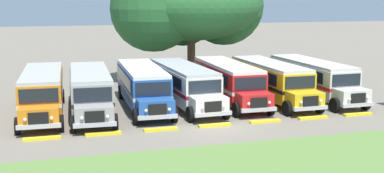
% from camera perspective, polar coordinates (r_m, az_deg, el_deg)
% --- Properties ---
extents(ground_plane, '(220.00, 220.00, 0.00)m').
position_cam_1_polar(ground_plane, '(29.89, 2.49, -4.53)').
color(ground_plane, slate).
extents(foreground_grass_strip, '(80.00, 9.04, 0.01)m').
position_cam_1_polar(foreground_grass_strip, '(22.57, 9.39, -9.63)').
color(foreground_grass_strip, olive).
rests_on(foreground_grass_strip, ground_plane).
extents(parked_bus_slot_0, '(3.04, 10.89, 2.82)m').
position_cam_1_polar(parked_bus_slot_0, '(33.96, -16.88, -0.43)').
color(parked_bus_slot_0, orange).
rests_on(parked_bus_slot_0, ground_plane).
extents(parked_bus_slot_1, '(3.11, 10.90, 2.82)m').
position_cam_1_polar(parked_bus_slot_1, '(33.54, -11.67, -0.33)').
color(parked_bus_slot_1, '#9E9993').
rests_on(parked_bus_slot_1, ground_plane).
extents(parked_bus_slot_2, '(3.00, 10.88, 2.82)m').
position_cam_1_polar(parked_bus_slot_2, '(34.79, -5.72, 0.21)').
color(parked_bus_slot_2, '#23519E').
rests_on(parked_bus_slot_2, ground_plane).
extents(parked_bus_slot_3, '(3.09, 10.89, 2.82)m').
position_cam_1_polar(parked_bus_slot_3, '(35.24, -0.94, 0.39)').
color(parked_bus_slot_3, silver).
rests_on(parked_bus_slot_3, ground_plane).
extents(parked_bus_slot_4, '(2.81, 10.86, 2.82)m').
position_cam_1_polar(parked_bus_slot_4, '(36.58, 4.21, 0.73)').
color(parked_bus_slot_4, red).
rests_on(parked_bus_slot_4, ground_plane).
extents(parked_bus_slot_5, '(2.79, 10.85, 2.82)m').
position_cam_1_polar(parked_bus_slot_5, '(37.35, 9.12, 0.83)').
color(parked_bus_slot_5, yellow).
rests_on(parked_bus_slot_5, ground_plane).
extents(parked_bus_slot_6, '(2.83, 10.86, 2.82)m').
position_cam_1_polar(parked_bus_slot_6, '(38.96, 13.78, 1.05)').
color(parked_bus_slot_6, silver).
rests_on(parked_bus_slot_6, ground_plane).
extents(curb_wheelstop_0, '(2.00, 0.36, 0.15)m').
position_cam_1_polar(curb_wheelstop_0, '(28.15, -16.94, -5.76)').
color(curb_wheelstop_0, yellow).
rests_on(curb_wheelstop_0, ground_plane).
extents(curb_wheelstop_1, '(2.00, 0.36, 0.15)m').
position_cam_1_polar(curb_wheelstop_1, '(28.28, -10.21, -5.39)').
color(curb_wheelstop_1, yellow).
rests_on(curb_wheelstop_1, ground_plane).
extents(curb_wheelstop_2, '(2.00, 0.36, 0.15)m').
position_cam_1_polar(curb_wheelstop_2, '(28.80, -3.63, -4.96)').
color(curb_wheelstop_2, yellow).
rests_on(curb_wheelstop_2, ground_plane).
extents(curb_wheelstop_3, '(2.00, 0.36, 0.15)m').
position_cam_1_polar(curb_wheelstop_3, '(29.67, 2.63, -4.49)').
color(curb_wheelstop_3, yellow).
rests_on(curb_wheelstop_3, ground_plane).
extents(curb_wheelstop_4, '(2.00, 0.36, 0.15)m').
position_cam_1_polar(curb_wheelstop_4, '(30.88, 8.45, -4.01)').
color(curb_wheelstop_4, yellow).
rests_on(curb_wheelstop_4, ground_plane).
extents(curb_wheelstop_5, '(2.00, 0.36, 0.15)m').
position_cam_1_polar(curb_wheelstop_5, '(32.38, 13.78, -3.52)').
color(curb_wheelstop_5, yellow).
rests_on(curb_wheelstop_5, ground_plane).
extents(curb_wheelstop_6, '(2.00, 0.36, 0.15)m').
position_cam_1_polar(curb_wheelstop_6, '(34.13, 18.60, -3.06)').
color(curb_wheelstop_6, yellow).
rests_on(curb_wheelstop_6, ground_plane).
extents(broad_shade_tree, '(15.53, 12.36, 10.72)m').
position_cam_1_polar(broad_shade_tree, '(47.16, -0.23, 9.08)').
color(broad_shade_tree, brown).
rests_on(broad_shade_tree, ground_plane).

